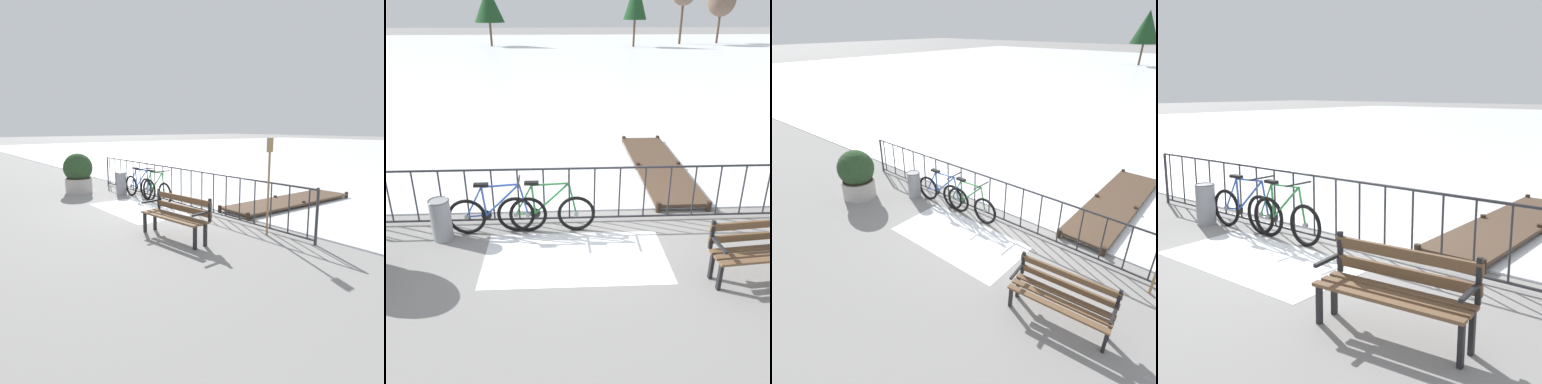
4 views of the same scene
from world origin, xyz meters
TOP-DOWN VIEW (x-y plane):
  - ground_plane at (0.00, 0.00)m, footprint 160.00×160.00m
  - snow_patch at (-0.17, -1.20)m, footprint 2.88×1.52m
  - railing_fence at (-0.00, 0.00)m, footprint 9.06×0.06m
  - bicycle_near_railing at (-1.48, -0.34)m, footprint 1.71×0.52m
  - bicycle_second at (-0.64, -0.31)m, footprint 1.71×0.52m
  - park_bench at (2.53, -1.79)m, footprint 1.64×0.63m
  - trash_bin at (-2.40, -0.51)m, footprint 0.35×0.35m
  - wooden_dock at (2.00, 2.51)m, footprint 1.10×4.51m

SIDE VIEW (x-z plane):
  - ground_plane at x=0.00m, z-range 0.00..0.00m
  - snow_patch at x=-0.17m, z-range 0.00..0.01m
  - wooden_dock at x=2.00m, z-range 0.02..0.22m
  - bicycle_near_railing at x=-1.48m, z-range -0.12..0.86m
  - bicycle_second at x=-0.64m, z-range -0.12..0.86m
  - trash_bin at x=-2.40m, z-range 0.01..0.74m
  - park_bench at x=2.53m, z-range 0.07..0.96m
  - railing_fence at x=0.00m, z-range 0.03..1.10m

